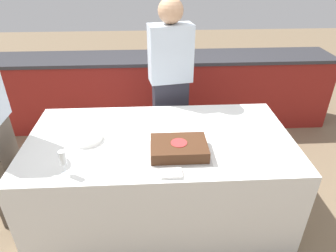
# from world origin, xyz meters

# --- Properties ---
(ground_plane) EXTENTS (14.00, 14.00, 0.00)m
(ground_plane) POSITION_xyz_m (0.00, 0.00, 0.00)
(ground_plane) COLOR #7A664C
(back_counter) EXTENTS (4.40, 0.58, 0.92)m
(back_counter) POSITION_xyz_m (0.00, 1.61, 0.46)
(back_counter) COLOR maroon
(back_counter) RESTS_ON ground_plane
(dining_table) EXTENTS (2.06, 1.07, 0.78)m
(dining_table) POSITION_xyz_m (0.00, 0.00, 0.39)
(dining_table) COLOR white
(dining_table) RESTS_ON ground_plane
(cake) EXTENTS (0.44, 0.33, 0.09)m
(cake) POSITION_xyz_m (0.13, -0.22, 0.82)
(cake) COLOR #B7B2AD
(cake) RESTS_ON dining_table
(plate_stack) EXTENTS (0.23, 0.23, 0.04)m
(plate_stack) POSITION_xyz_m (-0.56, -0.02, 0.80)
(plate_stack) COLOR white
(plate_stack) RESTS_ON dining_table
(wine_glass) EXTENTS (0.06, 0.06, 0.18)m
(wine_glass) POSITION_xyz_m (-0.63, -0.41, 0.90)
(wine_glass) COLOR white
(wine_glass) RESTS_ON dining_table
(side_plate_near_cake) EXTENTS (0.18, 0.18, 0.00)m
(side_plate_near_cake) POSITION_xyz_m (0.08, 0.06, 0.78)
(side_plate_near_cake) COLOR white
(side_plate_near_cake) RESTS_ON dining_table
(utensil_pile) EXTENTS (0.14, 0.10, 0.02)m
(utensil_pile) POSITION_xyz_m (0.06, -0.46, 0.79)
(utensil_pile) COLOR white
(utensil_pile) RESTS_ON dining_table
(person_cutting_cake) EXTENTS (0.43, 0.27, 1.70)m
(person_cutting_cake) POSITION_xyz_m (0.13, 0.76, 0.89)
(person_cutting_cake) COLOR #282833
(person_cutting_cake) RESTS_ON ground_plane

